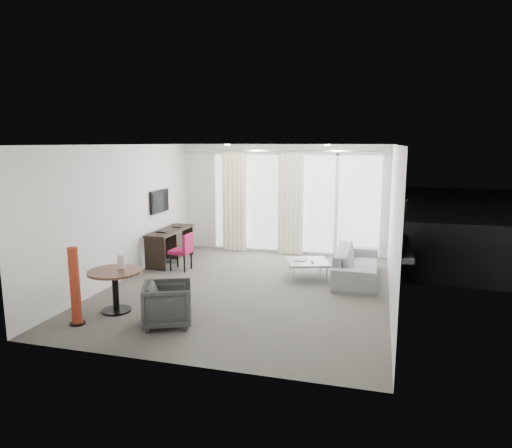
% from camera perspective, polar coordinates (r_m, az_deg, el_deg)
% --- Properties ---
extents(floor, '(5.00, 6.00, 0.00)m').
position_cam_1_polar(floor, '(8.44, -1.08, -8.07)').
color(floor, '#53504A').
rests_on(floor, ground).
extents(ceiling, '(5.00, 6.00, 0.00)m').
position_cam_1_polar(ceiling, '(8.01, -1.15, 9.88)').
color(ceiling, white).
rests_on(ceiling, ground).
extents(wall_left, '(0.00, 6.00, 2.60)m').
position_cam_1_polar(wall_left, '(9.14, -16.33, 1.32)').
color(wall_left, silver).
rests_on(wall_left, ground).
extents(wall_right, '(0.00, 6.00, 2.60)m').
position_cam_1_polar(wall_right, '(7.81, 16.78, -0.15)').
color(wall_right, silver).
rests_on(wall_right, ground).
extents(wall_front, '(5.00, 0.00, 2.60)m').
position_cam_1_polar(wall_front, '(5.37, -10.18, -4.43)').
color(wall_front, silver).
rests_on(wall_front, ground).
extents(window_panel, '(4.00, 0.02, 2.38)m').
position_cam_1_polar(window_panel, '(10.95, 4.81, 2.57)').
color(window_panel, white).
rests_on(window_panel, ground).
extents(window_frame, '(4.10, 0.06, 2.44)m').
position_cam_1_polar(window_frame, '(10.93, 4.79, 2.56)').
color(window_frame, white).
rests_on(window_frame, ground).
extents(curtain_left, '(0.60, 0.20, 2.38)m').
position_cam_1_polar(curtain_left, '(11.14, -2.71, 2.72)').
color(curtain_left, white).
rests_on(curtain_left, ground).
extents(curtain_right, '(0.60, 0.20, 2.38)m').
position_cam_1_polar(curtain_right, '(10.79, 4.39, 2.47)').
color(curtain_right, white).
rests_on(curtain_right, ground).
extents(curtain_track, '(4.80, 0.04, 0.04)m').
position_cam_1_polar(curtain_track, '(10.75, 3.15, 9.13)').
color(curtain_track, '#B2B2B7').
rests_on(curtain_track, ceiling).
extents(downlight_a, '(0.12, 0.12, 0.02)m').
position_cam_1_polar(downlight_a, '(9.81, -3.59, 9.85)').
color(downlight_a, '#FFE0B2').
rests_on(downlight_a, ceiling).
extents(downlight_b, '(0.12, 0.12, 0.02)m').
position_cam_1_polar(downlight_b, '(9.35, 8.87, 9.74)').
color(downlight_b, '#FFE0B2').
rests_on(downlight_b, ceiling).
extents(desk, '(0.49, 1.56, 0.73)m').
position_cam_1_polar(desk, '(10.37, -10.65, -2.69)').
color(desk, black).
rests_on(desk, floor).
extents(tv, '(0.05, 0.80, 0.50)m').
position_cam_1_polar(tv, '(10.36, -11.96, 2.79)').
color(tv, black).
rests_on(tv, wall_left).
extents(desk_chair, '(0.44, 0.42, 0.78)m').
position_cam_1_polar(desk_chair, '(9.66, -9.40, -3.44)').
color(desk_chair, maroon).
rests_on(desk_chair, floor).
extents(round_table, '(1.09, 1.09, 0.67)m').
position_cam_1_polar(round_table, '(7.58, -17.15, -8.01)').
color(round_table, '#4F3022').
rests_on(round_table, floor).
extents(menu_card, '(0.12, 0.03, 0.22)m').
position_cam_1_polar(menu_card, '(7.54, -16.48, -5.01)').
color(menu_card, white).
rests_on(menu_card, round_table).
extents(red_lamp, '(0.30, 0.30, 1.16)m').
position_cam_1_polar(red_lamp, '(7.18, -21.70, -7.25)').
color(red_lamp, maroon).
rests_on(red_lamp, floor).
extents(tub_armchair, '(0.90, 0.89, 0.63)m').
position_cam_1_polar(tub_armchair, '(6.87, -10.96, -9.79)').
color(tub_armchair, '#2D2D2D').
rests_on(tub_armchair, floor).
extents(coffee_table, '(0.97, 0.97, 0.35)m').
position_cam_1_polar(coffee_table, '(9.08, 6.45, -5.67)').
color(coffee_table, gray).
rests_on(coffee_table, floor).
extents(remote, '(0.11, 0.19, 0.02)m').
position_cam_1_polar(remote, '(8.94, 7.04, -4.69)').
color(remote, black).
rests_on(remote, coffee_table).
extents(magazine, '(0.25, 0.31, 0.02)m').
position_cam_1_polar(magazine, '(9.11, 5.63, -4.39)').
color(magazine, gray).
rests_on(magazine, coffee_table).
extents(sofa, '(0.80, 2.06, 0.60)m').
position_cam_1_polar(sofa, '(9.17, 12.44, -4.86)').
color(sofa, gray).
rests_on(sofa, floor).
extents(terrace_slab, '(5.60, 3.00, 0.12)m').
position_cam_1_polar(terrace_slab, '(12.64, 5.98, -2.23)').
color(terrace_slab, '#4D4D50').
rests_on(terrace_slab, ground).
extents(rattan_chair_a, '(0.74, 0.74, 0.83)m').
position_cam_1_polar(rattan_chair_a, '(12.21, 8.88, -0.47)').
color(rattan_chair_a, brown).
rests_on(rattan_chair_a, terrace_slab).
extents(rattan_chair_b, '(0.70, 0.70, 0.88)m').
position_cam_1_polar(rattan_chair_b, '(11.92, 13.59, -0.76)').
color(rattan_chair_b, brown).
rests_on(rattan_chair_b, terrace_slab).
extents(rattan_table, '(0.61, 0.61, 0.54)m').
position_cam_1_polar(rattan_table, '(12.26, 12.28, -1.22)').
color(rattan_table, brown).
rests_on(rattan_table, terrace_slab).
extents(balustrade, '(5.50, 0.06, 1.05)m').
position_cam_1_polar(balustrade, '(13.94, 6.99, 1.25)').
color(balustrade, '#B2B2B7').
rests_on(balustrade, terrace_slab).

